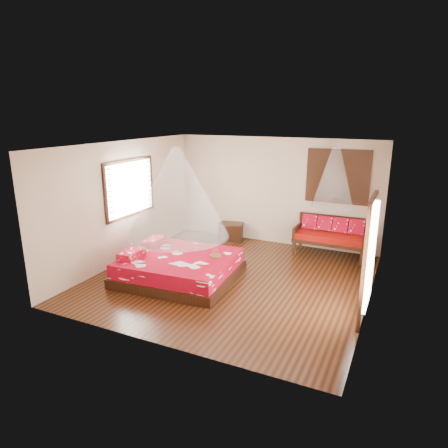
{
  "coord_description": "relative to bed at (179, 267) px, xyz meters",
  "views": [
    {
      "loc": [
        3.22,
        -7.17,
        3.43
      ],
      "look_at": [
        -0.23,
        0.11,
        1.15
      ],
      "focal_mm": 32.0,
      "sensor_mm": 36.0,
      "label": 1
    }
  ],
  "objects": [
    {
      "name": "shutter_panel",
      "position": [
        2.62,
        3.18,
        1.65
      ],
      "size": [
        1.52,
        0.06,
        1.32
      ],
      "color": "black",
      "rests_on": "wall_back"
    },
    {
      "name": "bed",
      "position": [
        0.0,
        0.0,
        0.0
      ],
      "size": [
        2.44,
        2.24,
        0.65
      ],
      "rotation": [
        0.0,
        0.0,
        0.07
      ],
      "color": "black",
      "rests_on": "floor"
    },
    {
      "name": "wine_tray",
      "position": [
        0.71,
        0.32,
        0.3
      ],
      "size": [
        0.25,
        0.25,
        0.2
      ],
      "rotation": [
        0.0,
        0.0,
        0.3
      ],
      "color": "brown",
      "rests_on": "bed"
    },
    {
      "name": "mosquito_net_daybed",
      "position": [
        2.62,
        2.71,
        1.75
      ],
      "size": [
        0.96,
        0.96,
        1.5
      ],
      "primitive_type": "cone",
      "color": "white",
      "rests_on": "ceiling"
    },
    {
      "name": "storage_chest",
      "position": [
        -0.1,
        2.91,
        -0.02
      ],
      "size": [
        0.77,
        0.64,
        0.46
      ],
      "rotation": [
        0.0,
        0.0,
        0.26
      ],
      "color": "black",
      "rests_on": "floor"
    },
    {
      "name": "daybed",
      "position": [
        2.62,
        2.84,
        0.27
      ],
      "size": [
        1.72,
        0.76,
        0.94
      ],
      "color": "black",
      "rests_on": "floor"
    },
    {
      "name": "glazed_door",
      "position": [
        3.74,
        -0.14,
        0.82
      ],
      "size": [
        0.08,
        1.02,
        2.16
      ],
      "color": "black",
      "rests_on": "floor"
    },
    {
      "name": "window_left",
      "position": [
        -1.68,
        0.66,
        1.45
      ],
      "size": [
        0.1,
        1.74,
        1.34
      ],
      "color": "black",
      "rests_on": "wall_left"
    },
    {
      "name": "room",
      "position": [
        1.03,
        0.46,
        1.15
      ],
      "size": [
        5.54,
        5.54,
        2.84
      ],
      "color": "black",
      "rests_on": "ground"
    },
    {
      "name": "mosquito_net_main",
      "position": [
        0.02,
        0.0,
        1.6
      ],
      "size": [
        2.1,
        2.1,
        1.8
      ],
      "primitive_type": "cone",
      "color": "white",
      "rests_on": "ceiling"
    }
  ]
}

